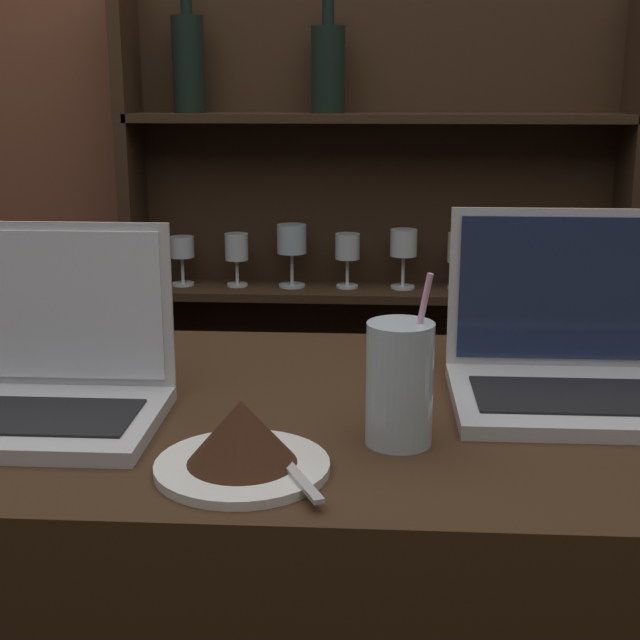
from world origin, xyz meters
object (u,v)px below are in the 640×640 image
at_px(laptop_near, 35,376).
at_px(laptop_far, 584,360).
at_px(water_glass, 400,383).
at_px(cake_plate, 242,441).

relative_size(laptop_near, laptop_far, 0.92).
distance_m(laptop_near, water_glass, 0.44).
bearing_deg(cake_plate, laptop_far, 32.07).
height_order(laptop_far, cake_plate, laptop_far).
relative_size(cake_plate, water_glass, 0.95).
distance_m(laptop_far, water_glass, 0.29).
xyz_separation_m(laptop_near, laptop_far, (0.67, 0.11, -0.00)).
xyz_separation_m(laptop_far, water_glass, (-0.24, -0.17, 0.02)).
height_order(laptop_near, cake_plate, laptop_near).
bearing_deg(laptop_far, water_glass, -145.29).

